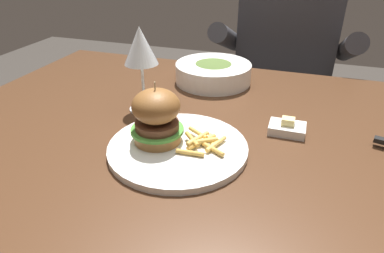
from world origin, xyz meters
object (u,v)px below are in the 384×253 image
(burger_sandwich, at_px, (157,116))
(diner_person, at_px, (280,90))
(wine_glass, at_px, (140,48))
(butter_dish, at_px, (287,128))
(main_plate, at_px, (178,148))
(soup_bowl, at_px, (213,72))

(burger_sandwich, distance_m, diner_person, 0.88)
(burger_sandwich, relative_size, wine_glass, 0.62)
(butter_dish, height_order, diner_person, diner_person)
(wine_glass, xyz_separation_m, butter_dish, (0.35, -0.01, -0.14))
(main_plate, relative_size, wine_glass, 1.36)
(wine_glass, distance_m, soup_bowl, 0.29)
(burger_sandwich, relative_size, soup_bowl, 0.57)
(main_plate, bearing_deg, wine_glass, 133.61)
(main_plate, relative_size, soup_bowl, 1.27)
(wine_glass, xyz_separation_m, diner_person, (0.29, 0.68, -0.33))
(diner_person, bearing_deg, burger_sandwich, -102.87)
(main_plate, xyz_separation_m, soup_bowl, (-0.03, 0.39, 0.02))
(soup_bowl, distance_m, diner_person, 0.52)
(main_plate, distance_m, butter_dish, 0.25)
(main_plate, distance_m, diner_person, 0.86)
(burger_sandwich, xyz_separation_m, diner_person, (0.19, 0.82, -0.25))
(soup_bowl, bearing_deg, butter_dish, -45.93)
(burger_sandwich, distance_m, soup_bowl, 0.39)
(butter_dish, bearing_deg, main_plate, -144.34)
(wine_glass, distance_m, diner_person, 0.81)
(burger_sandwich, relative_size, butter_dish, 1.63)
(main_plate, distance_m, burger_sandwich, 0.08)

